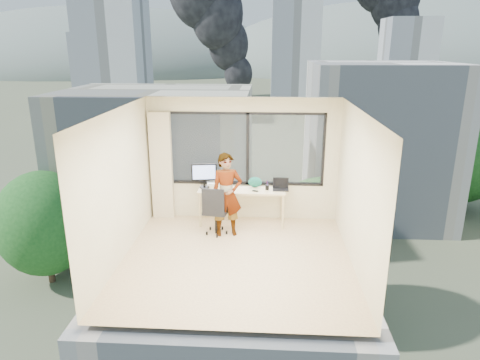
# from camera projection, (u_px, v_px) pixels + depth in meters

# --- Properties ---
(floor) EXTENTS (4.00, 4.00, 0.01)m
(floor) POSITION_uv_depth(u_px,v_px,m) (236.00, 259.00, 7.57)
(floor) COLOR beige
(floor) RESTS_ON ground
(ceiling) EXTENTS (4.00, 4.00, 0.01)m
(ceiling) POSITION_uv_depth(u_px,v_px,m) (236.00, 111.00, 6.80)
(ceiling) COLOR white
(ceiling) RESTS_ON ground
(wall_front) EXTENTS (4.00, 0.01, 2.60)m
(wall_front) POSITION_uv_depth(u_px,v_px,m) (225.00, 241.00, 5.28)
(wall_front) COLOR beige
(wall_front) RESTS_ON ground
(wall_left) EXTENTS (0.01, 4.00, 2.60)m
(wall_left) POSITION_uv_depth(u_px,v_px,m) (119.00, 187.00, 7.30)
(wall_left) COLOR beige
(wall_left) RESTS_ON ground
(wall_right) EXTENTS (0.01, 4.00, 2.60)m
(wall_right) POSITION_uv_depth(u_px,v_px,m) (358.00, 192.00, 7.06)
(wall_right) COLOR beige
(wall_right) RESTS_ON ground
(window_wall) EXTENTS (3.30, 0.16, 1.55)m
(window_wall) POSITION_uv_depth(u_px,v_px,m) (245.00, 149.00, 9.02)
(window_wall) COLOR black
(window_wall) RESTS_ON ground
(curtain) EXTENTS (0.45, 0.14, 2.30)m
(curtain) POSITION_uv_depth(u_px,v_px,m) (162.00, 166.00, 9.12)
(curtain) COLOR beige
(curtain) RESTS_ON floor
(desk) EXTENTS (1.80, 0.60, 0.75)m
(desk) POSITION_uv_depth(u_px,v_px,m) (242.00, 206.00, 9.04)
(desk) COLOR beige
(desk) RESTS_ON floor
(chair) EXTENTS (0.60, 0.60, 1.02)m
(chair) POSITION_uv_depth(u_px,v_px,m) (216.00, 209.00, 8.48)
(chair) COLOR black
(chair) RESTS_ON floor
(person) EXTENTS (0.68, 0.52, 1.65)m
(person) POSITION_uv_depth(u_px,v_px,m) (227.00, 195.00, 8.35)
(person) COLOR #2D2D33
(person) RESTS_ON floor
(monitor) EXTENTS (0.53, 0.19, 0.52)m
(monitor) POSITION_uv_depth(u_px,v_px,m) (204.00, 175.00, 8.95)
(monitor) COLOR black
(monitor) RESTS_ON desk
(game_console) EXTENTS (0.33, 0.30, 0.07)m
(game_console) POSITION_uv_depth(u_px,v_px,m) (214.00, 184.00, 9.16)
(game_console) COLOR white
(game_console) RESTS_ON desk
(laptop) EXTENTS (0.33, 0.34, 0.21)m
(laptop) POSITION_uv_depth(u_px,v_px,m) (281.00, 185.00, 8.84)
(laptop) COLOR black
(laptop) RESTS_ON desk
(cellphone) EXTENTS (0.13, 0.10, 0.01)m
(cellphone) POSITION_uv_depth(u_px,v_px,m) (255.00, 191.00, 8.79)
(cellphone) COLOR black
(cellphone) RESTS_ON desk
(pen_cup) EXTENTS (0.09, 0.09, 0.10)m
(pen_cup) POSITION_uv_depth(u_px,v_px,m) (267.00, 187.00, 8.87)
(pen_cup) COLOR black
(pen_cup) RESTS_ON desk
(handbag) EXTENTS (0.29, 0.16, 0.22)m
(handbag) POSITION_uv_depth(u_px,v_px,m) (255.00, 182.00, 9.03)
(handbag) COLOR #0C483D
(handbag) RESTS_ON desk
(exterior_ground) EXTENTS (400.00, 400.00, 0.04)m
(exterior_ground) POSITION_uv_depth(u_px,v_px,m) (265.00, 109.00, 126.07)
(exterior_ground) COLOR #515B3D
(exterior_ground) RESTS_ON ground
(near_bldg_a) EXTENTS (16.00, 12.00, 14.00)m
(near_bldg_a) POSITION_uv_depth(u_px,v_px,m) (160.00, 169.00, 38.77)
(near_bldg_a) COLOR beige
(near_bldg_a) RESTS_ON exterior_ground
(near_bldg_b) EXTENTS (14.00, 13.00, 16.00)m
(near_bldg_b) POSITION_uv_depth(u_px,v_px,m) (377.00, 142.00, 44.85)
(near_bldg_b) COLOR white
(near_bldg_b) RESTS_ON exterior_ground
(far_tower_a) EXTENTS (14.00, 14.00, 28.00)m
(far_tower_a) POSITION_uv_depth(u_px,v_px,m) (115.00, 62.00, 100.16)
(far_tower_a) COLOR silver
(far_tower_a) RESTS_ON exterior_ground
(far_tower_b) EXTENTS (13.00, 13.00, 30.00)m
(far_tower_b) POSITION_uv_depth(u_px,v_px,m) (295.00, 55.00, 121.12)
(far_tower_b) COLOR silver
(far_tower_b) RESTS_ON exterior_ground
(far_tower_c) EXTENTS (15.00, 15.00, 26.00)m
(far_tower_c) POSITION_uv_depth(u_px,v_px,m) (406.00, 61.00, 138.57)
(far_tower_c) COLOR silver
(far_tower_c) RESTS_ON exterior_ground
(far_tower_d) EXTENTS (16.00, 14.00, 22.00)m
(far_tower_d) POSITION_uv_depth(u_px,v_px,m) (100.00, 65.00, 154.94)
(far_tower_d) COLOR silver
(far_tower_d) RESTS_ON exterior_ground
(hill_a) EXTENTS (288.00, 216.00, 90.00)m
(hill_a) POSITION_uv_depth(u_px,v_px,m) (107.00, 70.00, 323.74)
(hill_a) COLOR slate
(hill_a) RESTS_ON exterior_ground
(hill_b) EXTENTS (300.00, 220.00, 96.00)m
(hill_b) POSITION_uv_depth(u_px,v_px,m) (406.00, 71.00, 310.65)
(hill_b) COLOR slate
(hill_b) RESTS_ON exterior_ground
(tree_a) EXTENTS (7.00, 7.00, 8.00)m
(tree_a) POSITION_uv_depth(u_px,v_px,m) (46.00, 234.00, 32.46)
(tree_a) COLOR #1B511C
(tree_a) RESTS_ON exterior_ground
(tree_b) EXTENTS (7.60, 7.60, 9.00)m
(tree_b) POSITION_uv_depth(u_px,v_px,m) (320.00, 262.00, 27.31)
(tree_b) COLOR #1B511C
(tree_b) RESTS_ON exterior_ground
(tree_c) EXTENTS (8.40, 8.40, 10.00)m
(tree_c) POSITION_uv_depth(u_px,v_px,m) (463.00, 166.00, 47.05)
(tree_c) COLOR #1B511C
(tree_c) RESTS_ON exterior_ground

